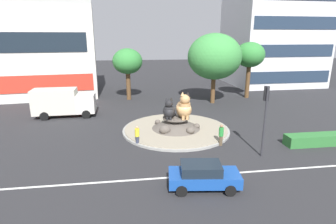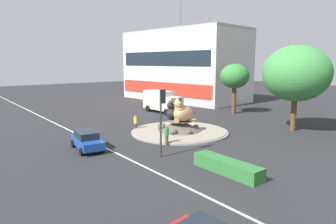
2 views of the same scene
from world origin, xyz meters
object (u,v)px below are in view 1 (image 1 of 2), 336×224
(broadleaf_tree_behind_island, at_px, (127,62))
(pedestrian_yellow_shirt, at_px, (137,135))
(traffic_light_mast, at_px, (265,108))
(cat_statue_calico, at_px, (184,108))
(third_tree_left, at_px, (214,57))
(cat_statue_black, at_px, (169,110))
(second_tree_near_tower, at_px, (250,55))
(shophouse_block, at_px, (11,51))
(sedan_on_far_lane, at_px, (203,175))
(pedestrian_green_shirt, at_px, (221,135))
(delivery_box_truck, at_px, (63,102))

(broadleaf_tree_behind_island, bearing_deg, pedestrian_yellow_shirt, -87.65)
(traffic_light_mast, bearing_deg, cat_statue_calico, 48.30)
(traffic_light_mast, relative_size, pedestrian_yellow_shirt, 3.18)
(cat_statue_calico, height_order, pedestrian_yellow_shirt, cat_statue_calico)
(traffic_light_mast, bearing_deg, third_tree_left, 6.05)
(traffic_light_mast, bearing_deg, cat_statue_black, 55.61)
(traffic_light_mast, height_order, broadleaf_tree_behind_island, broadleaf_tree_behind_island)
(second_tree_near_tower, height_order, pedestrian_yellow_shirt, second_tree_near_tower)
(shophouse_block, relative_size, sedan_on_far_lane, 5.74)
(cat_statue_black, xyz_separation_m, shophouse_block, (-20.47, 19.24, 4.52))
(third_tree_left, xyz_separation_m, pedestrian_green_shirt, (-3.68, -14.28, -5.16))
(cat_statue_black, xyz_separation_m, sedan_on_far_lane, (0.60, -9.84, -1.27))
(cat_statue_calico, relative_size, pedestrian_yellow_shirt, 1.56)
(traffic_light_mast, relative_size, broadleaf_tree_behind_island, 0.74)
(cat_statue_black, height_order, sedan_on_far_lane, cat_statue_black)
(second_tree_near_tower, xyz_separation_m, pedestrian_green_shirt, (-9.56, -16.72, -5.11))
(cat_statue_black, height_order, pedestrian_green_shirt, cat_statue_black)
(shophouse_block, distance_m, pedestrian_green_shirt, 33.89)
(second_tree_near_tower, bearing_deg, traffic_light_mast, -110.75)
(traffic_light_mast, bearing_deg, pedestrian_yellow_shirt, 80.79)
(traffic_light_mast, bearing_deg, pedestrian_green_shirt, 56.69)
(cat_statue_black, bearing_deg, sedan_on_far_lane, 12.37)
(second_tree_near_tower, bearing_deg, third_tree_left, -157.53)
(sedan_on_far_lane, distance_m, delivery_box_truck, 20.06)
(cat_statue_calico, relative_size, shophouse_block, 0.10)
(pedestrian_yellow_shirt, height_order, delivery_box_truck, delivery_box_truck)
(third_tree_left, bearing_deg, cat_statue_black, -125.25)
(pedestrian_yellow_shirt, xyz_separation_m, sedan_on_far_lane, (3.62, -7.03, -0.06))
(cat_statue_black, relative_size, sedan_on_far_lane, 0.48)
(second_tree_near_tower, bearing_deg, cat_statue_calico, -132.63)
(pedestrian_green_shirt, bearing_deg, shophouse_block, 82.45)
(pedestrian_green_shirt, height_order, pedestrian_yellow_shirt, pedestrian_green_shirt)
(pedestrian_yellow_shirt, bearing_deg, shophouse_block, 93.44)
(cat_statue_black, height_order, shophouse_block, shophouse_block)
(cat_statue_black, bearing_deg, pedestrian_yellow_shirt, -38.28)
(broadleaf_tree_behind_island, bearing_deg, cat_statue_calico, -70.07)
(shophouse_block, relative_size, second_tree_near_tower, 3.14)
(cat_statue_black, distance_m, shophouse_block, 28.45)
(third_tree_left, height_order, delivery_box_truck, third_tree_left)
(cat_statue_calico, distance_m, second_tree_near_tower, 17.96)
(third_tree_left, bearing_deg, sedan_on_far_lane, -108.53)
(traffic_light_mast, height_order, third_tree_left, third_tree_left)
(cat_statue_calico, relative_size, third_tree_left, 0.28)
(shophouse_block, distance_m, second_tree_near_tower, 34.35)
(sedan_on_far_lane, bearing_deg, third_tree_left, 78.63)
(second_tree_near_tower, bearing_deg, cat_statue_black, -135.83)
(pedestrian_yellow_shirt, bearing_deg, broadleaf_tree_behind_island, 57.44)
(cat_statue_calico, height_order, sedan_on_far_lane, cat_statue_calico)
(cat_statue_calico, bearing_deg, sedan_on_far_lane, -3.79)
(broadleaf_tree_behind_island, distance_m, pedestrian_green_shirt, 19.86)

